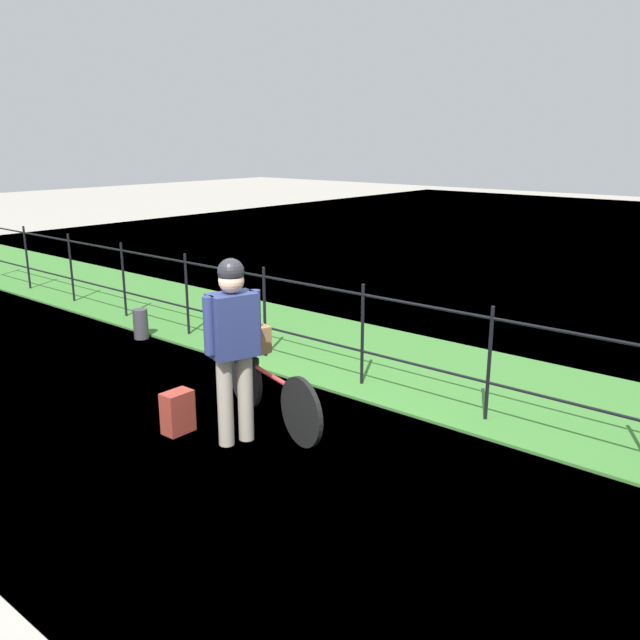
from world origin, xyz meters
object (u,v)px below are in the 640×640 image
object	(u,v)px
cyclist_person	(233,336)
backpack_on_paving	(178,412)
wooden_crate	(250,337)
mooring_bollard	(141,324)
bicycle_main	(270,391)
terrier_dog	(250,317)

from	to	relation	value
cyclist_person	backpack_on_paving	world-z (taller)	cyclist_person
wooden_crate	mooring_bollard	bearing A→B (deg)	165.42
wooden_crate	mooring_bollard	distance (m)	3.12
bicycle_main	mooring_bollard	xyz separation A→B (m)	(-3.35, 0.88, -0.13)
bicycle_main	mooring_bollard	size ratio (longest dim) A/B	4.03
terrier_dog	cyclist_person	world-z (taller)	cyclist_person
wooden_crate	cyclist_person	size ratio (longest dim) A/B	0.23
bicycle_main	cyclist_person	distance (m)	0.82
backpack_on_paving	bicycle_main	bearing A→B (deg)	142.15
bicycle_main	backpack_on_paving	distance (m)	0.88
bicycle_main	backpack_on_paving	size ratio (longest dim) A/B	4.15
terrier_dog	cyclist_person	bearing A→B (deg)	-55.91
bicycle_main	wooden_crate	world-z (taller)	wooden_crate
wooden_crate	cyclist_person	world-z (taller)	cyclist_person
wooden_crate	backpack_on_paving	bearing A→B (deg)	-100.26
bicycle_main	wooden_crate	xyz separation A→B (m)	(-0.38, 0.11, 0.43)
wooden_crate	terrier_dog	world-z (taller)	terrier_dog
terrier_dog	wooden_crate	bearing A→B (deg)	163.73
wooden_crate	backpack_on_paving	xyz separation A→B (m)	(-0.15, -0.80, -0.57)
backpack_on_paving	terrier_dog	bearing A→B (deg)	167.39
cyclist_person	terrier_dog	bearing A→B (deg)	124.09
bicycle_main	terrier_dog	bearing A→B (deg)	163.73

